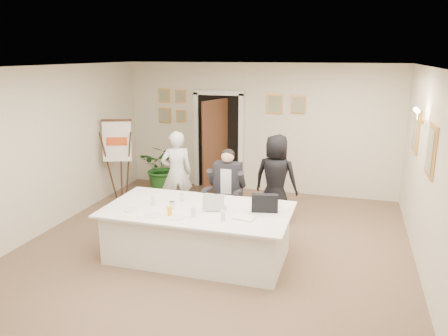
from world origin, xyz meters
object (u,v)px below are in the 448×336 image
at_px(seated_man, 227,190).
at_px(standing_man, 177,173).
at_px(conference_table, 198,233).
at_px(flip_chart, 119,163).
at_px(steel_jug, 172,205).
at_px(standing_woman, 276,179).
at_px(potted_palm, 164,167).
at_px(laptop, 216,200).
at_px(laptop_bag, 265,203).
at_px(oj_glass, 170,211).
at_px(paper_stack, 244,218).

relative_size(seated_man, standing_man, 0.90).
distance_m(conference_table, standing_man, 1.98).
height_order(flip_chart, steel_jug, flip_chart).
bearing_deg(standing_woman, potted_palm, -14.82).
xyz_separation_m(laptop, laptop_bag, (0.71, 0.07, -0.01)).
xyz_separation_m(conference_table, oj_glass, (-0.28, -0.37, 0.45)).
relative_size(laptop_bag, paper_stack, 1.33).
distance_m(paper_stack, steel_jug, 1.11).
xyz_separation_m(seated_man, standing_man, (-1.13, 0.49, 0.08)).
bearing_deg(laptop, seated_man, 81.11).
bearing_deg(conference_table, flip_chart, 139.76).
distance_m(seated_man, laptop_bag, 1.34).
height_order(flip_chart, standing_woman, flip_chart).
height_order(paper_stack, oj_glass, oj_glass).
xyz_separation_m(conference_table, laptop_bag, (0.98, 0.14, 0.51)).
xyz_separation_m(conference_table, laptop, (0.26, 0.07, 0.52)).
xyz_separation_m(paper_stack, oj_glass, (-1.04, -0.17, 0.05)).
bearing_deg(steel_jug, seated_man, 69.66).
relative_size(laptop_bag, oj_glass, 2.90).
distance_m(standing_woman, laptop, 1.81).
relative_size(conference_table, oj_glass, 21.05).
relative_size(conference_table, laptop, 7.97).
xyz_separation_m(potted_palm, oj_glass, (1.58, -3.29, 0.31)).
bearing_deg(potted_palm, paper_stack, -49.97).
distance_m(flip_chart, oj_glass, 3.34).
bearing_deg(laptop, oj_glass, -157.03).
bearing_deg(laptop, flip_chart, 127.08).
relative_size(flip_chart, oj_glass, 12.78).
bearing_deg(oj_glass, flip_chart, 131.74).
distance_m(paper_stack, oj_glass, 1.05).
bearing_deg(seated_man, conference_table, -88.76).
bearing_deg(paper_stack, oj_glass, -170.62).
bearing_deg(oj_glass, laptop, 39.38).
bearing_deg(flip_chart, standing_woman, -5.77).
distance_m(standing_man, paper_stack, 2.56).
distance_m(flip_chart, laptop_bag, 4.00).
distance_m(seated_man, standing_woman, 0.96).
height_order(conference_table, oj_glass, oj_glass).
height_order(flip_chart, laptop_bag, flip_chart).
xyz_separation_m(flip_chart, paper_stack, (3.26, -2.32, 0.02)).
bearing_deg(standing_woman, laptop, 78.86).
relative_size(standing_woman, steel_jug, 14.67).
relative_size(potted_palm, oj_glass, 8.16).
xyz_separation_m(flip_chart, laptop_bag, (3.48, -1.98, 0.14)).
relative_size(standing_woman, oj_glass, 12.42).
bearing_deg(laptop_bag, standing_woman, 83.21).
xyz_separation_m(flip_chart, steel_jug, (2.15, -2.24, 0.06)).
bearing_deg(potted_palm, standing_woman, -22.68).
bearing_deg(conference_table, steel_jug, -161.60).
distance_m(laptop, steel_jug, 0.65).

